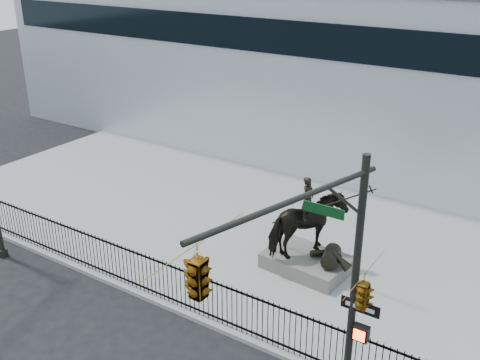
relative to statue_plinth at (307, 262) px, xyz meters
The scene contains 7 objects.
ground 6.43m from the statue_plinth, 119.99° to the right, with size 120.00×120.00×0.00m, color black.
plaza 3.53m from the statue_plinth, 155.71° to the left, with size 30.00×12.00×0.15m, color #969693.
building 15.35m from the statue_plinth, 102.51° to the left, with size 44.00×14.00×9.00m, color silver.
picket_fence 5.39m from the statue_plinth, 126.67° to the right, with size 22.10×0.10×1.50m.
statue_plinth is the anchor object (origin of this frame).
equestrian_statue 1.42m from the statue_plinth, ahead, with size 3.73×2.46×3.17m.
traffic_signal_right 9.34m from the statue_plinth, 66.66° to the right, with size 2.17×6.86×7.00m.
Camera 1 is at (10.81, -10.37, 11.03)m, focal length 42.00 mm.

